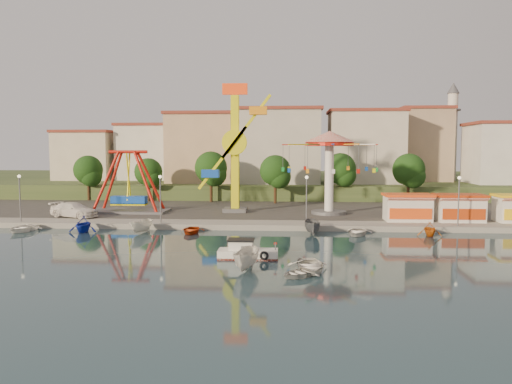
# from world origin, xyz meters

# --- Properties ---
(ground) EXTENTS (200.00, 200.00, 0.00)m
(ground) POSITION_xyz_m (0.00, 0.00, 0.00)
(ground) COLOR #152D3A
(ground) RESTS_ON ground
(quay_deck) EXTENTS (200.00, 100.00, 0.60)m
(quay_deck) POSITION_xyz_m (0.00, 62.00, 0.30)
(quay_deck) COLOR #9E998E
(quay_deck) RESTS_ON ground
(asphalt_pad) EXTENTS (90.00, 28.00, 0.01)m
(asphalt_pad) POSITION_xyz_m (0.00, 30.00, 0.60)
(asphalt_pad) COLOR #4C4944
(asphalt_pad) RESTS_ON quay_deck
(hill_terrace) EXTENTS (200.00, 60.00, 3.00)m
(hill_terrace) POSITION_xyz_m (0.00, 67.00, 1.50)
(hill_terrace) COLOR #384C26
(hill_terrace) RESTS_ON ground
(pirate_ship_ride) EXTENTS (10.00, 5.00, 8.00)m
(pirate_ship_ride) POSITION_xyz_m (-14.57, 22.22, 4.39)
(pirate_ship_ride) COLOR #59595E
(pirate_ship_ride) RESTS_ON quay_deck
(kamikaze_tower) EXTENTS (6.38, 3.10, 16.50)m
(kamikaze_tower) POSITION_xyz_m (-0.55, 23.23, 8.50)
(kamikaze_tower) COLOR #59595E
(kamikaze_tower) RESTS_ON quay_deck
(wave_swinger) EXTENTS (11.60, 11.60, 10.40)m
(wave_swinger) POSITION_xyz_m (11.12, 22.12, 8.20)
(wave_swinger) COLOR #59595E
(wave_swinger) RESTS_ON quay_deck
(booth_left) EXTENTS (5.40, 3.78, 3.08)m
(booth_left) POSITION_xyz_m (19.53, 16.49, 2.16)
(booth_left) COLOR white
(booth_left) RESTS_ON quay_deck
(booth_mid) EXTENTS (5.40, 3.78, 3.08)m
(booth_mid) POSITION_xyz_m (25.27, 16.49, 2.16)
(booth_mid) COLOR white
(booth_mid) RESTS_ON quay_deck
(lamp_post_0) EXTENTS (0.14, 0.14, 5.00)m
(lamp_post_0) POSITION_xyz_m (-24.00, 13.00, 3.10)
(lamp_post_0) COLOR #59595E
(lamp_post_0) RESTS_ON quay_deck
(lamp_post_1) EXTENTS (0.14, 0.14, 5.00)m
(lamp_post_1) POSITION_xyz_m (-8.00, 13.00, 3.10)
(lamp_post_1) COLOR #59595E
(lamp_post_1) RESTS_ON quay_deck
(lamp_post_2) EXTENTS (0.14, 0.14, 5.00)m
(lamp_post_2) POSITION_xyz_m (8.00, 13.00, 3.10)
(lamp_post_2) COLOR #59595E
(lamp_post_2) RESTS_ON quay_deck
(lamp_post_3) EXTENTS (0.14, 0.14, 5.00)m
(lamp_post_3) POSITION_xyz_m (24.00, 13.00, 3.10)
(lamp_post_3) COLOR #59595E
(lamp_post_3) RESTS_ON quay_deck
(tree_0) EXTENTS (4.60, 4.60, 7.19)m
(tree_0) POSITION_xyz_m (-26.00, 36.98, 5.47)
(tree_0) COLOR #382314
(tree_0) RESTS_ON quay_deck
(tree_1) EXTENTS (4.35, 4.35, 6.80)m
(tree_1) POSITION_xyz_m (-16.00, 36.24, 5.20)
(tree_1) COLOR #382314
(tree_1) RESTS_ON quay_deck
(tree_2) EXTENTS (5.02, 5.02, 7.85)m
(tree_2) POSITION_xyz_m (-6.00, 35.81, 5.92)
(tree_2) COLOR #382314
(tree_2) RESTS_ON quay_deck
(tree_3) EXTENTS (4.68, 4.68, 7.32)m
(tree_3) POSITION_xyz_m (4.00, 34.36, 5.55)
(tree_3) COLOR #382314
(tree_3) RESTS_ON quay_deck
(tree_4) EXTENTS (4.86, 4.86, 7.60)m
(tree_4) POSITION_xyz_m (14.00, 37.35, 5.75)
(tree_4) COLOR #382314
(tree_4) RESTS_ON quay_deck
(tree_5) EXTENTS (4.83, 4.83, 7.54)m
(tree_5) POSITION_xyz_m (24.00, 35.54, 5.71)
(tree_5) COLOR #382314
(tree_5) RESTS_ON quay_deck
(building_0) EXTENTS (9.26, 9.53, 11.87)m
(building_0) POSITION_xyz_m (-33.37, 46.06, 8.93)
(building_0) COLOR beige
(building_0) RESTS_ON hill_terrace
(building_1) EXTENTS (12.33, 9.01, 8.63)m
(building_1) POSITION_xyz_m (-21.33, 51.38, 7.32)
(building_1) COLOR silver
(building_1) RESTS_ON hill_terrace
(building_2) EXTENTS (11.95, 9.28, 11.23)m
(building_2) POSITION_xyz_m (-8.19, 51.96, 8.62)
(building_2) COLOR tan
(building_2) RESTS_ON hill_terrace
(building_3) EXTENTS (12.59, 10.50, 9.20)m
(building_3) POSITION_xyz_m (5.60, 48.80, 7.60)
(building_3) COLOR beige
(building_3) RESTS_ON hill_terrace
(building_4) EXTENTS (10.75, 9.23, 9.24)m
(building_4) POSITION_xyz_m (19.07, 52.20, 7.62)
(building_4) COLOR beige
(building_4) RESTS_ON hill_terrace
(building_5) EXTENTS (12.77, 10.96, 11.21)m
(building_5) POSITION_xyz_m (32.37, 50.33, 8.61)
(building_5) COLOR tan
(building_5) RESTS_ON hill_terrace
(building_6) EXTENTS (8.23, 8.98, 12.36)m
(building_6) POSITION_xyz_m (44.15, 48.77, 9.18)
(building_6) COLOR silver
(building_6) RESTS_ON hill_terrace
(minaret) EXTENTS (2.80, 2.80, 18.00)m
(minaret) POSITION_xyz_m (36.00, 54.00, 12.55)
(minaret) COLOR silver
(minaret) RESTS_ON hill_terrace
(cabin_motorboat) EXTENTS (4.74, 1.95, 1.67)m
(cabin_motorboat) POSITION_xyz_m (2.78, -1.72, 0.44)
(cabin_motorboat) COLOR white
(cabin_motorboat) RESTS_ON ground
(rowboat_a) EXTENTS (3.36, 4.41, 0.85)m
(rowboat_a) POSITION_xyz_m (7.64, -5.72, 0.43)
(rowboat_a) COLOR silver
(rowboat_a) RESTS_ON ground
(rowboat_b) EXTENTS (3.51, 3.44, 0.60)m
(rowboat_b) POSITION_xyz_m (6.84, -7.34, 0.30)
(rowboat_b) COLOR silver
(rowboat_b) RESTS_ON ground
(skiff) EXTENTS (2.12, 4.34, 1.61)m
(skiff) POSITION_xyz_m (3.13, -5.69, 0.80)
(skiff) COLOR beige
(skiff) RESTS_ON ground
(van) EXTENTS (6.54, 4.32, 1.76)m
(van) POSITION_xyz_m (-19.57, 16.97, 1.48)
(van) COLOR white
(van) RESTS_ON quay_deck
(moored_boat_0) EXTENTS (3.51, 4.39, 0.81)m
(moored_boat_0) POSITION_xyz_m (-22.02, 9.80, 0.41)
(moored_boat_0) COLOR white
(moored_boat_0) RESTS_ON ground
(moored_boat_1) EXTENTS (3.09, 3.51, 1.75)m
(moored_boat_1) POSITION_xyz_m (-15.44, 9.80, 0.87)
(moored_boat_1) COLOR #1226A5
(moored_boat_1) RESTS_ON ground
(moored_boat_2) EXTENTS (2.33, 3.91, 1.42)m
(moored_boat_2) POSITION_xyz_m (-9.22, 9.80, 0.71)
(moored_boat_2) COLOR silver
(moored_boat_2) RESTS_ON ground
(moored_boat_3) EXTENTS (2.59, 3.56, 0.73)m
(moored_boat_3) POSITION_xyz_m (-3.98, 9.80, 0.36)
(moored_boat_3) COLOR #B4360E
(moored_boat_3) RESTS_ON ground
(moored_boat_5) EXTENTS (1.68, 4.17, 1.59)m
(moored_boat_5) POSITION_xyz_m (8.52, 9.80, 0.80)
(moored_boat_5) COLOR #5B5C61
(moored_boat_5) RESTS_ON ground
(moored_boat_6) EXTENTS (3.72, 4.42, 0.78)m
(moored_boat_6) POSITION_xyz_m (13.03, 9.80, 0.39)
(moored_boat_6) COLOR silver
(moored_boat_6) RESTS_ON ground
(moored_boat_7) EXTENTS (2.77, 3.10, 1.47)m
(moored_boat_7) POSITION_xyz_m (20.20, 9.80, 0.73)
(moored_boat_7) COLOR #D16112
(moored_boat_7) RESTS_ON ground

